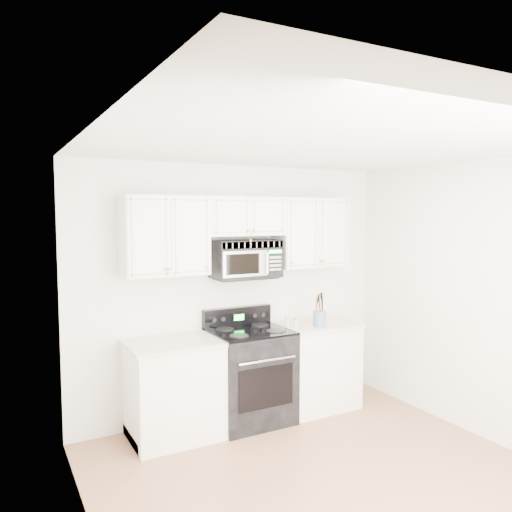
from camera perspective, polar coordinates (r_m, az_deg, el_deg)
room at (r=3.80m, az=9.44°, el=-7.35°), size 3.51×3.51×2.61m
base_cabinet_left at (r=4.91m, az=-9.35°, el=-15.15°), size 0.86×0.65×0.92m
base_cabinet_right at (r=5.61m, az=6.69°, el=-12.56°), size 0.86×0.65×0.92m
range at (r=5.18m, az=-0.72°, el=-13.34°), size 0.77×0.70×1.12m
upper_cabinets at (r=5.07m, az=-1.54°, el=2.96°), size 2.44×0.37×0.75m
microwave at (r=5.08m, az=-1.17°, el=-0.32°), size 0.69×0.40×0.38m
utensil_crock at (r=5.31m, az=7.26°, el=-7.01°), size 0.13×0.13×0.35m
shaker_salt at (r=5.30m, az=3.59°, el=-7.48°), size 0.04×0.04×0.10m
shaker_pepper at (r=5.26m, az=4.56°, el=-7.59°), size 0.04×0.04×0.10m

